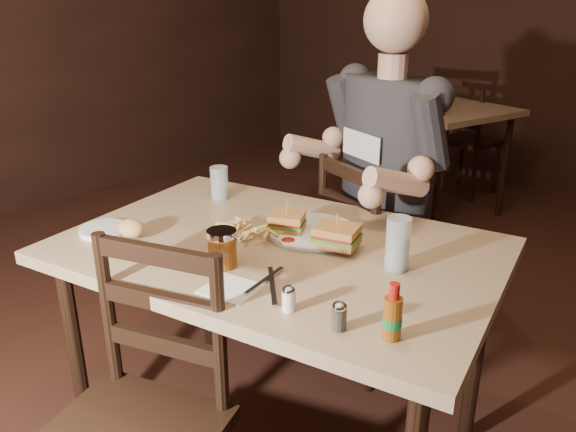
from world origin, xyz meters
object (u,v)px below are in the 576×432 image
Objects in this scene: chair_far at (382,264)px; glass_right at (398,244)px; main_table at (278,266)px; bg_chair_far at (470,140)px; syrup_dispenser at (222,248)px; bg_chair_near at (402,161)px; hot_sauce at (393,311)px; bg_table at (443,120)px; side_plate at (104,231)px; diner at (379,137)px; dinner_plate at (312,233)px; glass_left at (219,183)px.

chair_far is 5.86× the size of glass_right.
bg_chair_far reaches higher than main_table.
bg_chair_near is at bearing 95.87° from syrup_dispenser.
bg_chair_near is (0.00, -1.10, 0.07)m from bg_chair_far.
hot_sauce is (0.53, -0.88, 0.39)m from chair_far.
bg_table is 0.58m from bg_chair_near.
diner is at bearing 62.16° from side_plate.
glass_right is (0.99, -2.95, 0.42)m from bg_chair_far.
bg_chair_far is at bearing 109.52° from hot_sauce.
bg_chair_far reaches higher than bg_table.
dinner_plate is (0.03, 0.13, 0.08)m from main_table.
chair_far reaches higher than dinner_plate.
chair_far is 8.27× the size of syrup_dispenser.
bg_chair_far is at bearing 92.31° from side_plate.
diner is at bearing -80.87° from bg_chair_near.
hot_sauce reaches higher than side_plate.
bg_chair_near is at bearing -43.94° from chair_far.
bg_chair_far is at bearing 101.71° from main_table.
hot_sauce is (1.16, -2.71, 0.16)m from bg_table.
diner reaches higher than glass_left.
chair_far reaches higher than side_plate.
diner is 0.67m from glass_right.
bg_chair_near reaches higher than chair_far.
diner reaches higher than bg_table.
glass_left reaches higher than dinner_plate.
chair_far is 0.91× the size of bg_chair_near.
bg_table is 0.60m from bg_chair_far.
bg_table is at bearing 127.91° from diner.
main_table is 1.60× the size of chair_far.
syrup_dispenser is 0.48m from side_plate.
chair_far is at bearing 94.09° from dinner_plate.
bg_chair_far is 3.33m from syrup_dispenser.
bg_chair_near reaches higher than glass_left.
side_plate reaches higher than main_table.
main_table is 5.24× the size of dinner_plate.
dinner_plate is at bearing 144.74° from hot_sauce.
hot_sauce is at bearing -10.99° from syrup_dispenser.
side_plate is at bearing -87.24° from bg_table.
bg_table is 2.77m from syrup_dispenser.
bg_chair_near reaches higher than dinner_plate.
main_table is at bearing -87.40° from bg_chair_near.
bg_chair_far is at bearing 124.04° from diner.
glass_left is (0.18, -1.76, 0.33)m from bg_chair_near.
glass_left is at bearing 67.27° from chair_far.
bg_table is 8.14× the size of glass_left.
dinner_plate is 2.52× the size of syrup_dispenser.
hot_sauce is 1.03m from side_plate.
bg_chair_near reaches higher than main_table.
bg_table is 1.00× the size of bg_chair_near.
bg_chair_near is 8.11× the size of glass_left.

